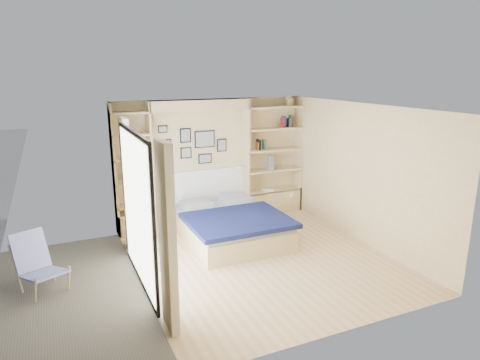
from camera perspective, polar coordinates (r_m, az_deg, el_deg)
name	(u,v)px	position (r m, az deg, el deg)	size (l,w,h in m)	color
ground	(260,258)	(7.26, 2.71, -10.41)	(4.50, 4.50, 0.00)	#E1BA82
room_shell	(206,178)	(8.08, -4.54, 0.27)	(4.50, 4.50, 4.50)	beige
bed	(230,225)	(7.95, -1.32, -5.96)	(1.76, 2.33, 1.07)	#D2B57E
photo_gallery	(190,145)	(8.60, -6.62, 4.68)	(1.48, 0.02, 0.82)	black
reading_lamps	(202,171)	(8.54, -5.09, 1.20)	(1.92, 0.12, 0.15)	silver
shelf_decor	(269,134)	(9.09, 3.94, 6.09)	(3.50, 0.23, 2.03)	#A8542B
deck	(20,306)	(6.63, -27.32, -14.69)	(3.20, 4.00, 0.05)	#685E4D
deck_chair	(38,263)	(6.79, -25.37, -10.00)	(0.79, 0.96, 0.84)	tan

